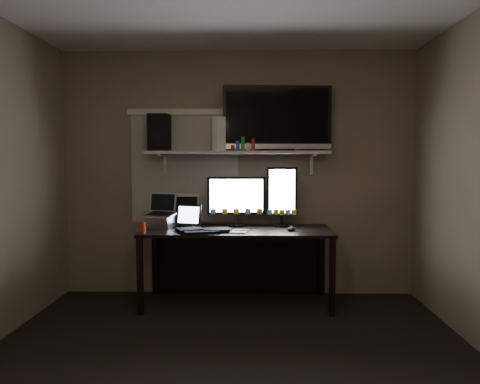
{
  "coord_description": "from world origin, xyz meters",
  "views": [
    {
      "loc": [
        0.15,
        -3.02,
        1.4
      ],
      "look_at": [
        0.03,
        1.25,
        1.1
      ],
      "focal_mm": 35.0,
      "sensor_mm": 36.0,
      "label": 1
    }
  ],
  "objects_px": {
    "cup": "(142,227)",
    "speaker": "(159,133)",
    "keyboard": "(204,230)",
    "tablet": "(189,216)",
    "laptop": "(161,211)",
    "monitor_landscape": "(236,201)",
    "monitor_portrait": "(282,196)",
    "mouse": "(291,229)",
    "tv": "(277,118)",
    "desk": "(237,245)",
    "game_console": "(218,134)"
  },
  "relations": [
    {
      "from": "tablet",
      "to": "speaker",
      "type": "xyz_separation_m",
      "value": [
        -0.31,
        0.14,
        0.82
      ]
    },
    {
      "from": "cup",
      "to": "game_console",
      "type": "height_order",
      "value": "game_console"
    },
    {
      "from": "game_console",
      "to": "speaker",
      "type": "distance_m",
      "value": 0.58
    },
    {
      "from": "mouse",
      "to": "game_console",
      "type": "height_order",
      "value": "game_console"
    },
    {
      "from": "cup",
      "to": "tablet",
      "type": "bearing_deg",
      "value": 41.42
    },
    {
      "from": "cup",
      "to": "monitor_landscape",
      "type": "bearing_deg",
      "value": 28.8
    },
    {
      "from": "monitor_landscape",
      "to": "monitor_portrait",
      "type": "xyz_separation_m",
      "value": [
        0.46,
        0.02,
        0.05
      ]
    },
    {
      "from": "tv",
      "to": "game_console",
      "type": "bearing_deg",
      "value": 175.53
    },
    {
      "from": "monitor_portrait",
      "to": "cup",
      "type": "xyz_separation_m",
      "value": [
        -1.3,
        -0.48,
        -0.25
      ]
    },
    {
      "from": "monitor_landscape",
      "to": "desk",
      "type": "bearing_deg",
      "value": -84.17
    },
    {
      "from": "laptop",
      "to": "speaker",
      "type": "height_order",
      "value": "speaker"
    },
    {
      "from": "tablet",
      "to": "tv",
      "type": "relative_size",
      "value": 0.24
    },
    {
      "from": "monitor_landscape",
      "to": "monitor_portrait",
      "type": "bearing_deg",
      "value": -1.45
    },
    {
      "from": "monitor_portrait",
      "to": "mouse",
      "type": "distance_m",
      "value": 0.43
    },
    {
      "from": "monitor_landscape",
      "to": "keyboard",
      "type": "distance_m",
      "value": 0.52
    },
    {
      "from": "speaker",
      "to": "monitor_portrait",
      "type": "bearing_deg",
      "value": -0.66
    },
    {
      "from": "keyboard",
      "to": "laptop",
      "type": "height_order",
      "value": "laptop"
    },
    {
      "from": "monitor_portrait",
      "to": "tv",
      "type": "bearing_deg",
      "value": 178.94
    },
    {
      "from": "monitor_portrait",
      "to": "mouse",
      "type": "bearing_deg",
      "value": -74.47
    },
    {
      "from": "desk",
      "to": "mouse",
      "type": "xyz_separation_m",
      "value": [
        0.51,
        -0.22,
        0.2
      ]
    },
    {
      "from": "desk",
      "to": "game_console",
      "type": "xyz_separation_m",
      "value": [
        -0.2,
        0.1,
        1.09
      ]
    },
    {
      "from": "desk",
      "to": "monitor_landscape",
      "type": "relative_size",
      "value": 3.12
    },
    {
      "from": "cup",
      "to": "monitor_portrait",
      "type": "bearing_deg",
      "value": 20.27
    },
    {
      "from": "monitor_landscape",
      "to": "keyboard",
      "type": "height_order",
      "value": "monitor_landscape"
    },
    {
      "from": "cup",
      "to": "desk",
      "type": "bearing_deg",
      "value": 24.42
    },
    {
      "from": "cup",
      "to": "game_console",
      "type": "bearing_deg",
      "value": 36.76
    },
    {
      "from": "laptop",
      "to": "tv",
      "type": "relative_size",
      "value": 0.31
    },
    {
      "from": "desk",
      "to": "speaker",
      "type": "xyz_separation_m",
      "value": [
        -0.78,
        0.09,
        1.11
      ]
    },
    {
      "from": "laptop",
      "to": "tv",
      "type": "xyz_separation_m",
      "value": [
        1.13,
        0.15,
        0.91
      ]
    },
    {
      "from": "keyboard",
      "to": "tablet",
      "type": "height_order",
      "value": "tablet"
    },
    {
      "from": "monitor_portrait",
      "to": "cup",
      "type": "bearing_deg",
      "value": -156.28
    },
    {
      "from": "speaker",
      "to": "tablet",
      "type": "bearing_deg",
      "value": -25.23
    },
    {
      "from": "cup",
      "to": "speaker",
      "type": "bearing_deg",
      "value": 81.03
    },
    {
      "from": "monitor_portrait",
      "to": "laptop",
      "type": "xyz_separation_m",
      "value": [
        -1.19,
        -0.14,
        -0.14
      ]
    },
    {
      "from": "monitor_landscape",
      "to": "mouse",
      "type": "bearing_deg",
      "value": -33.19
    },
    {
      "from": "mouse",
      "to": "laptop",
      "type": "relative_size",
      "value": 0.34
    },
    {
      "from": "monitor_landscape",
      "to": "game_console",
      "type": "relative_size",
      "value": 1.75
    },
    {
      "from": "monitor_landscape",
      "to": "game_console",
      "type": "xyz_separation_m",
      "value": [
        -0.19,
        0.03,
        0.66
      ]
    },
    {
      "from": "monitor_portrait",
      "to": "mouse",
      "type": "relative_size",
      "value": 5.36
    },
    {
      "from": "keyboard",
      "to": "speaker",
      "type": "bearing_deg",
      "value": 126.63
    },
    {
      "from": "monitor_landscape",
      "to": "laptop",
      "type": "relative_size",
      "value": 1.76
    },
    {
      "from": "desk",
      "to": "tv",
      "type": "bearing_deg",
      "value": 13.82
    },
    {
      "from": "monitor_landscape",
      "to": "laptop",
      "type": "bearing_deg",
      "value": -173.79
    },
    {
      "from": "desk",
      "to": "mouse",
      "type": "bearing_deg",
      "value": -23.55
    },
    {
      "from": "keyboard",
      "to": "speaker",
      "type": "xyz_separation_m",
      "value": [
        -0.48,
        0.38,
        0.92
      ]
    },
    {
      "from": "keyboard",
      "to": "game_console",
      "type": "relative_size",
      "value": 1.5
    },
    {
      "from": "tv",
      "to": "laptop",
      "type": "bearing_deg",
      "value": -176.47
    },
    {
      "from": "keyboard",
      "to": "laptop",
      "type": "xyz_separation_m",
      "value": [
        -0.44,
        0.24,
        0.15
      ]
    },
    {
      "from": "tablet",
      "to": "speaker",
      "type": "relative_size",
      "value": 0.71
    },
    {
      "from": "monitor_portrait",
      "to": "tv",
      "type": "relative_size",
      "value": 0.56
    }
  ]
}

